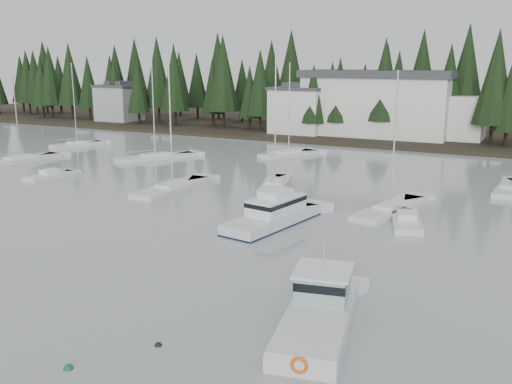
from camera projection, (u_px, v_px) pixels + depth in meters
far_shore_land at (423, 130)px, 108.26m from camera, size 240.00×54.00×1.00m
conifer_treeline at (410, 137)px, 98.73m from camera, size 200.00×22.00×20.00m
house_west at (299, 109)px, 99.63m from camera, size 9.54×7.42×8.75m
house_far_west at (119, 102)px, 120.12m from camera, size 8.48×7.42×8.25m
harbor_inn at (389, 104)px, 95.57m from camera, size 29.50×11.50×10.90m
cabin_cruiser_center at (274, 216)px, 46.42m from camera, size 4.76×10.49×4.34m
lobster_boat_teal at (318, 316)px, 28.52m from camera, size 4.92×9.43×4.99m
sailboat_1 at (21, 161)px, 75.10m from camera, size 3.92×11.20×12.00m
sailboat_3 at (512, 191)px, 58.26m from camera, size 3.34×9.03×12.33m
sailboat_4 at (155, 158)px, 77.14m from camera, size 7.60×10.85×14.97m
sailboat_7 at (275, 186)px, 60.25m from camera, size 5.04×9.26×13.96m
sailboat_8 at (390, 211)px, 50.48m from camera, size 4.72×10.82×12.78m
sailboat_9 at (77, 146)px, 88.40m from camera, size 4.99×8.50×13.21m
sailboat_10 at (173, 189)px, 58.87m from camera, size 2.90×10.76×14.92m
sailboat_11 at (289, 155)px, 79.51m from camera, size 6.39×9.34×13.25m
runabout_0 at (50, 177)px, 64.63m from camera, size 2.86×6.06×1.42m
runabout_1 at (406, 223)px, 46.55m from camera, size 4.01×6.99×1.42m
mooring_buoy_green at (68, 369)px, 24.78m from camera, size 0.44×0.44×0.44m
mooring_buoy_dark at (158, 346)px, 26.78m from camera, size 0.35×0.35×0.35m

